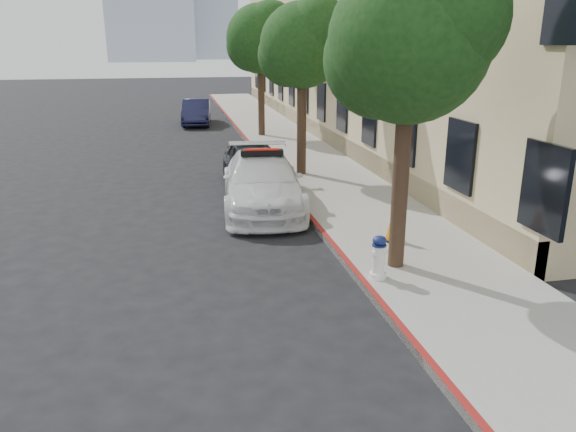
% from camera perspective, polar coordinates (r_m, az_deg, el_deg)
% --- Properties ---
extents(ground, '(120.00, 120.00, 0.00)m').
position_cam_1_polar(ground, '(12.21, -5.55, -3.17)').
color(ground, black).
rests_on(ground, ground).
extents(sidewalk, '(3.20, 50.00, 0.15)m').
position_cam_1_polar(sidewalk, '(22.31, 0.77, 6.53)').
color(sidewalk, gray).
rests_on(sidewalk, ground).
extents(curb_strip, '(0.12, 50.00, 0.15)m').
position_cam_1_polar(curb_strip, '(22.03, -3.17, 6.37)').
color(curb_strip, maroon).
rests_on(curb_strip, ground).
extents(building, '(8.00, 36.00, 10.00)m').
position_cam_1_polar(building, '(28.36, 10.19, 18.59)').
color(building, '#CBB282').
rests_on(building, ground).
extents(tree_near, '(2.92, 2.82, 5.62)m').
position_cam_1_polar(tree_near, '(10.23, 12.40, 17.01)').
color(tree_near, black).
rests_on(tree_near, sidewalk).
extents(tree_mid, '(2.77, 2.64, 5.43)m').
position_cam_1_polar(tree_mid, '(17.85, 1.55, 17.01)').
color(tree_mid, black).
rests_on(tree_mid, sidewalk).
extents(tree_far, '(3.10, 3.00, 5.81)m').
position_cam_1_polar(tree_far, '(25.70, -2.75, 17.61)').
color(tree_far, black).
rests_on(tree_far, sidewalk).
extents(police_car, '(2.52, 5.15, 1.59)m').
position_cam_1_polar(police_car, '(14.80, -2.63, 3.50)').
color(police_car, white).
rests_on(police_car, ground).
extents(parked_car_mid, '(1.65, 4.09, 1.39)m').
position_cam_1_polar(parked_car_mid, '(16.94, -3.49, 5.16)').
color(parked_car_mid, black).
rests_on(parked_car_mid, ground).
extents(parked_car_far, '(1.77, 4.12, 1.32)m').
position_cam_1_polar(parked_car_far, '(30.68, -9.28, 10.39)').
color(parked_car_far, '#161838').
rests_on(parked_car_far, ground).
extents(fire_hydrant, '(0.34, 0.31, 0.81)m').
position_cam_1_polar(fire_hydrant, '(10.25, 9.19, -4.18)').
color(fire_hydrant, white).
rests_on(fire_hydrant, sidewalk).
extents(traffic_cone, '(0.50, 0.50, 0.74)m').
position_cam_1_polar(traffic_cone, '(12.21, 10.62, -0.84)').
color(traffic_cone, black).
rests_on(traffic_cone, sidewalk).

